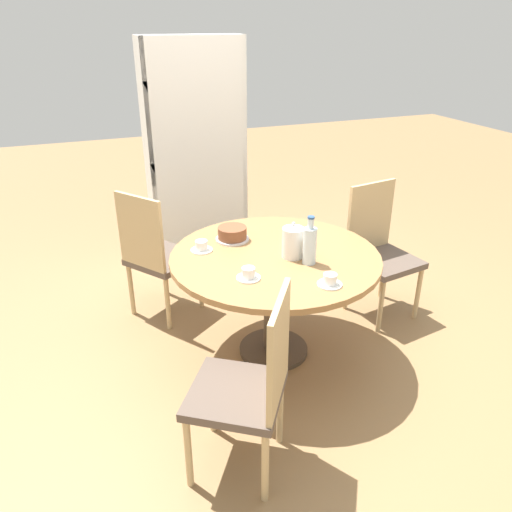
# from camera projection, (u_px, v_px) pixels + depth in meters

# --- Properties ---
(ground_plane) EXTENTS (14.00, 14.00, 0.00)m
(ground_plane) POSITION_uv_depth(u_px,v_px,m) (273.00, 351.00, 3.31)
(ground_plane) COLOR #937047
(dining_table) EXTENTS (1.27, 1.27, 0.71)m
(dining_table) POSITION_uv_depth(u_px,v_px,m) (275.00, 273.00, 3.06)
(dining_table) COLOR #473828
(dining_table) RESTS_ON ground_plane
(chair_a) EXTENTS (0.58, 0.58, 0.96)m
(chair_a) POSITION_uv_depth(u_px,v_px,m) (250.00, 384.00, 2.26)
(chair_a) COLOR tan
(chair_a) RESTS_ON ground_plane
(chair_b) EXTENTS (0.48, 0.48, 0.96)m
(chair_b) POSITION_uv_depth(u_px,v_px,m) (379.00, 249.00, 3.58)
(chair_b) COLOR tan
(chair_b) RESTS_ON ground_plane
(chair_c) EXTENTS (0.59, 0.59, 0.96)m
(chair_c) POSITION_uv_depth(u_px,v_px,m) (156.00, 253.00, 3.52)
(chair_c) COLOR tan
(chair_c) RESTS_ON ground_plane
(bookshelf) EXTENTS (0.83, 0.28, 1.89)m
(bookshelf) POSITION_uv_depth(u_px,v_px,m) (197.00, 158.00, 4.22)
(bookshelf) COLOR silver
(bookshelf) RESTS_ON ground_plane
(coffee_pot) EXTENTS (0.13, 0.13, 0.22)m
(coffee_pot) POSITION_uv_depth(u_px,v_px,m) (293.00, 241.00, 2.94)
(coffee_pot) COLOR white
(coffee_pot) RESTS_ON dining_table
(water_bottle) EXTENTS (0.08, 0.08, 0.29)m
(water_bottle) POSITION_uv_depth(u_px,v_px,m) (310.00, 244.00, 2.86)
(water_bottle) COLOR silver
(water_bottle) RESTS_ON dining_table
(cake_main) EXTENTS (0.21, 0.21, 0.09)m
(cake_main) POSITION_uv_depth(u_px,v_px,m) (232.00, 234.00, 3.19)
(cake_main) COLOR silver
(cake_main) RESTS_ON dining_table
(cup_a) EXTENTS (0.13, 0.13, 0.07)m
(cup_a) POSITION_uv_depth(u_px,v_px,m) (248.00, 274.00, 2.72)
(cup_a) COLOR white
(cup_a) RESTS_ON dining_table
(cup_b) EXTENTS (0.13, 0.13, 0.07)m
(cup_b) POSITION_uv_depth(u_px,v_px,m) (330.00, 281.00, 2.66)
(cup_b) COLOR white
(cup_b) RESTS_ON dining_table
(cup_c) EXTENTS (0.13, 0.13, 0.07)m
(cup_c) POSITION_uv_depth(u_px,v_px,m) (201.00, 247.00, 3.05)
(cup_c) COLOR white
(cup_c) RESTS_ON dining_table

